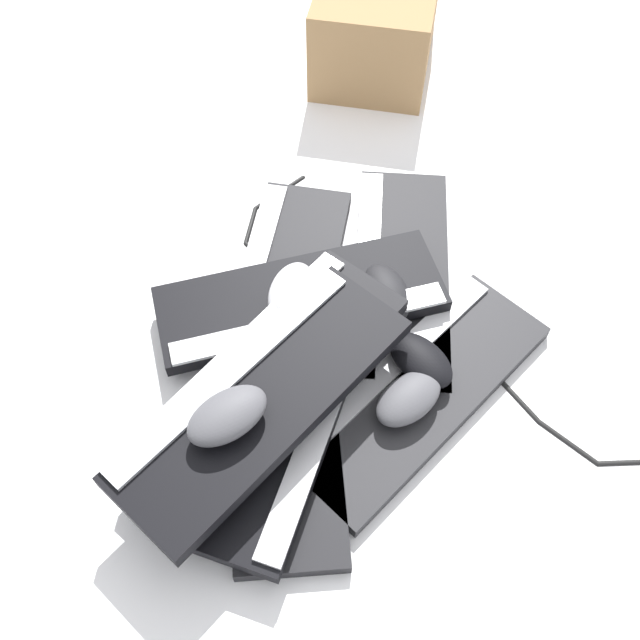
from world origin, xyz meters
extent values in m
plane|color=white|center=(0.00, 0.00, 0.00)|extent=(3.20, 3.20, 0.00)
cube|color=black|center=(0.18, 0.05, 0.01)|extent=(0.43, 0.41, 0.02)
cube|color=#B2B5BA|center=(0.22, 0.01, 0.03)|extent=(0.33, 0.31, 0.01)
cube|color=#232326|center=(0.03, 0.18, 0.01)|extent=(0.45, 0.20, 0.02)
cube|color=silver|center=(0.02, 0.12, 0.03)|extent=(0.42, 0.08, 0.01)
cube|color=black|center=(-0.14, 0.03, 0.01)|extent=(0.45, 0.37, 0.02)
cube|color=silver|center=(-0.11, -0.01, 0.03)|extent=(0.37, 0.26, 0.01)
cube|color=black|center=(0.01, -0.10, 0.01)|extent=(0.46, 0.34, 0.02)
cube|color=silver|center=(0.03, -0.15, 0.03)|extent=(0.39, 0.23, 0.01)
cube|color=black|center=(0.18, 0.05, 0.04)|extent=(0.46, 0.29, 0.02)
cube|color=silver|center=(0.16, 0.10, 0.06)|extent=(0.41, 0.17, 0.01)
cube|color=black|center=(0.16, 0.02, 0.07)|extent=(0.44, 0.16, 0.02)
cube|color=silver|center=(0.16, -0.04, 0.09)|extent=(0.42, 0.05, 0.01)
cube|color=black|center=(0.02, -0.05, 0.04)|extent=(0.44, 0.38, 0.02)
cube|color=silver|center=(0.05, -0.01, 0.06)|extent=(0.36, 0.28, 0.01)
cube|color=black|center=(0.21, 0.04, 0.10)|extent=(0.45, 0.18, 0.02)
cube|color=#B2B5BA|center=(0.20, -0.02, 0.12)|extent=(0.42, 0.07, 0.01)
ellipsoid|color=#4C4C51|center=(0.06, 0.18, 0.05)|extent=(0.12, 0.09, 0.04)
ellipsoid|color=#B7B7BC|center=(0.04, -0.05, 0.08)|extent=(0.13, 0.10, 0.04)
ellipsoid|color=black|center=(0.00, 0.16, 0.05)|extent=(0.08, 0.12, 0.04)
ellipsoid|color=#4C4C51|center=(0.27, 0.03, 0.14)|extent=(0.12, 0.09, 0.04)
ellipsoid|color=black|center=(-0.07, 0.05, 0.05)|extent=(0.11, 0.13, 0.04)
cylinder|color=black|center=(-0.16, -0.25, 0.00)|extent=(0.11, 0.03, 0.01)
cylinder|color=black|center=(-0.07, -0.24, 0.00)|extent=(0.07, 0.05, 0.01)
cylinder|color=black|center=(-0.03, -0.16, 0.00)|extent=(0.03, 0.11, 0.01)
cylinder|color=black|center=(0.00, -0.05, 0.00)|extent=(0.03, 0.11, 0.01)
cylinder|color=black|center=(-0.02, 0.03, 0.00)|extent=(0.07, 0.07, 0.01)
cylinder|color=black|center=(-0.05, 0.10, 0.00)|extent=(0.02, 0.07, 0.01)
cylinder|color=black|center=(-0.06, 0.20, 0.00)|extent=(0.04, 0.12, 0.01)
cylinder|color=black|center=(-0.06, 0.30, 0.00)|extent=(0.04, 0.09, 0.01)
cylinder|color=black|center=(-0.04, 0.39, 0.00)|extent=(0.02, 0.10, 0.01)
cylinder|color=black|center=(-0.07, 0.47, 0.00)|extent=(0.07, 0.08, 0.01)
sphere|color=black|center=(-0.22, -0.24, 0.00)|extent=(0.01, 0.01, 0.01)
sphere|color=black|center=(-0.11, -0.26, 0.00)|extent=(0.01, 0.01, 0.01)
sphere|color=black|center=(-0.04, -0.22, 0.00)|extent=(0.01, 0.01, 0.01)
sphere|color=black|center=(-0.01, -0.11, 0.00)|extent=(0.01, 0.01, 0.01)
sphere|color=black|center=(0.01, 0.00, 0.00)|extent=(0.01, 0.01, 0.01)
sphere|color=black|center=(-0.06, 0.06, 0.00)|extent=(0.01, 0.01, 0.01)
sphere|color=black|center=(-0.04, 0.14, 0.00)|extent=(0.01, 0.01, 0.01)
sphere|color=black|center=(-0.07, 0.25, 0.00)|extent=(0.01, 0.01, 0.01)
sphere|color=black|center=(-0.05, 0.34, 0.00)|extent=(0.01, 0.01, 0.01)
sphere|color=black|center=(-0.04, 0.43, 0.00)|extent=(0.01, 0.01, 0.01)
cube|color=#9E774C|center=(-0.57, -0.33, 0.09)|extent=(0.37, 0.34, 0.18)
camera|label=1|loc=(0.50, 0.37, 0.94)|focal=40.00mm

